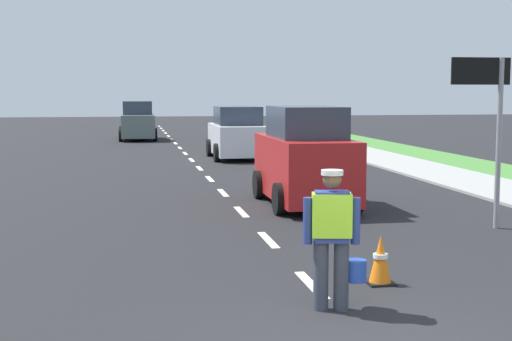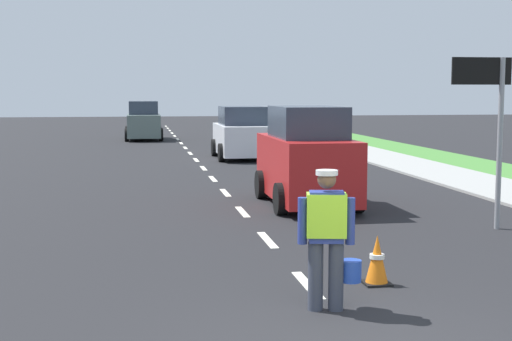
{
  "view_description": "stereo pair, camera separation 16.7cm",
  "coord_description": "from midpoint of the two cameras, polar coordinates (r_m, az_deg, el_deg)",
  "views": [
    {
      "loc": [
        -2.4,
        -6.53,
        2.58
      ],
      "look_at": [
        -0.01,
        6.84,
        1.1
      ],
      "focal_mm": 51.14,
      "sensor_mm": 36.0,
      "label": 1
    },
    {
      "loc": [
        -2.24,
        -6.56,
        2.58
      ],
      "look_at": [
        -0.01,
        6.84,
        1.1
      ],
      "focal_mm": 51.14,
      "sensor_mm": 36.0,
      "label": 2
    }
  ],
  "objects": [
    {
      "name": "ground_plane",
      "position": [
        27.76,
        -4.58,
        0.87
      ],
      "size": [
        96.0,
        96.0,
        0.0
      ],
      "primitive_type": "plane",
      "color": "black"
    },
    {
      "name": "road_worker",
      "position": [
        8.62,
        6.22,
        -4.85
      ],
      "size": [
        0.77,
        0.37,
        1.67
      ],
      "color": "#383D4C",
      "rests_on": "ground"
    },
    {
      "name": "car_outgoing_ahead",
      "position": [
        16.5,
        4.25,
        0.85
      ],
      "size": [
        1.87,
        3.88,
        2.24
      ],
      "color": "red",
      "rests_on": "ground"
    },
    {
      "name": "car_oncoming_third",
      "position": [
        39.36,
        -8.68,
        3.78
      ],
      "size": [
        1.96,
        4.12,
        2.06
      ],
      "color": "slate",
      "rests_on": "ground"
    },
    {
      "name": "lane_center_line",
      "position": [
        31.93,
        -5.22,
        1.57
      ],
      "size": [
        0.14,
        46.4,
        0.01
      ],
      "color": "silver",
      "rests_on": "ground"
    },
    {
      "name": "traffic_cone_near",
      "position": [
        9.97,
        9.92,
        -6.92
      ],
      "size": [
        0.36,
        0.36,
        0.67
      ],
      "color": "black",
      "rests_on": "ground"
    },
    {
      "name": "car_outgoing_far",
      "position": [
        27.99,
        -0.94,
        2.84
      ],
      "size": [
        2.08,
        3.93,
        2.0
      ],
      "color": "silver",
      "rests_on": "ground"
    },
    {
      "name": "lane_direction_sign",
      "position": [
        14.2,
        18.08,
        5.21
      ],
      "size": [
        1.16,
        0.11,
        3.2
      ],
      "color": "gray",
      "rests_on": "ground"
    }
  ]
}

